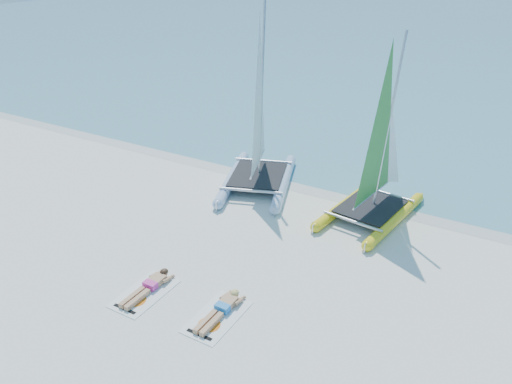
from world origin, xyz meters
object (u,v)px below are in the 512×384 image
towel_a (145,293)px  sunbather_b (222,309)px  catamaran_yellow (381,159)px  towel_b (217,317)px  sunbather_a (149,286)px  catamaran_blue (258,133)px

towel_a → sunbather_b: bearing=10.2°
catamaran_yellow → towel_b: bearing=-95.1°
catamaran_yellow → sunbather_b: size_ratio=3.57×
sunbather_a → sunbather_b: (2.18, 0.20, 0.00)m
towel_b → catamaran_yellow: bearing=77.5°
towel_a → sunbather_a: 0.22m
towel_a → sunbather_b: 2.21m
catamaran_yellow → towel_b: 7.72m
catamaran_blue → sunbather_a: size_ratio=3.95×
catamaran_yellow → sunbather_a: 8.43m
catamaran_blue → towel_a: 7.69m
sunbather_a → sunbather_b: 2.19m
sunbather_a → towel_b: 2.18m
catamaran_blue → sunbather_a: bearing=-103.3°
towel_b → sunbather_b: sunbather_b is taller
catamaran_yellow → towel_a: size_ratio=3.33×
towel_b → sunbather_b: size_ratio=1.07×
catamaran_yellow → sunbather_a: size_ratio=3.57×
catamaran_blue → sunbather_b: size_ratio=3.95×
catamaran_blue → towel_b: size_ratio=3.69×
sunbather_a → sunbather_b: same height
sunbather_a → towel_a: bearing=-90.0°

